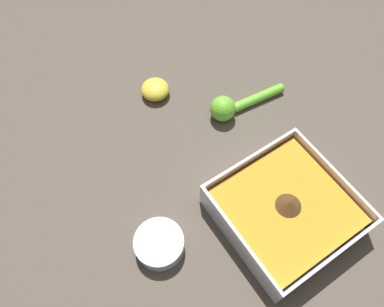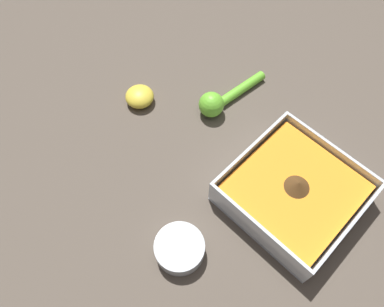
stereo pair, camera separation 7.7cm
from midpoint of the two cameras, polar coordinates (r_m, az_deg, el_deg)
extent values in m
plane|color=brown|center=(0.77, 7.81, -6.97)|extent=(4.00, 4.00, 0.00)
cube|color=silver|center=(0.77, 12.04, -6.87)|extent=(0.23, 0.23, 0.01)
cube|color=silver|center=(0.74, 19.56, -11.31)|extent=(0.23, 0.01, 0.06)
cube|color=silver|center=(0.76, 5.94, -0.36)|extent=(0.23, 0.01, 0.06)
cube|color=silver|center=(0.70, 6.70, -11.97)|extent=(0.01, 0.22, 0.06)
cube|color=silver|center=(0.80, 17.57, -0.29)|extent=(0.01, 0.22, 0.06)
cube|color=orange|center=(0.75, 12.43, -6.03)|extent=(0.21, 0.21, 0.05)
cone|color=#4C3319|center=(0.72, 12.92, -4.97)|extent=(0.05, 0.05, 0.02)
cylinder|color=silver|center=(0.71, -5.08, -14.54)|extent=(0.09, 0.09, 0.04)
cylinder|color=#4C3319|center=(0.71, -5.05, -14.63)|extent=(0.08, 0.08, 0.02)
sphere|color=#6BC633|center=(0.84, 0.36, 7.27)|extent=(0.06, 0.06, 0.06)
cylinder|color=#6BC633|center=(0.90, 5.16, 9.62)|extent=(0.14, 0.04, 0.02)
ellipsoid|color=yellow|center=(0.89, -10.48, 8.35)|extent=(0.07, 0.07, 0.04)
camera|label=1|loc=(0.04, 87.13, 5.01)|focal=35.00mm
camera|label=2|loc=(0.04, -92.87, -5.01)|focal=35.00mm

